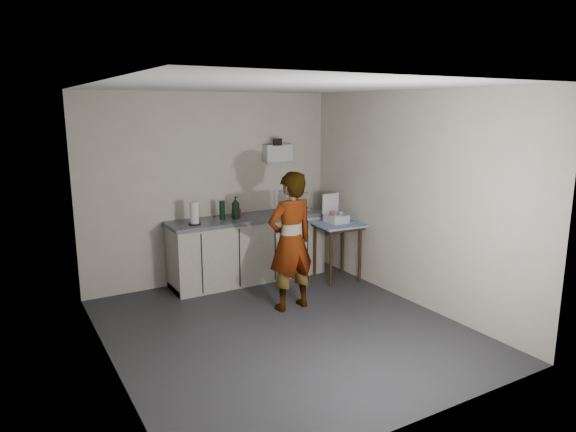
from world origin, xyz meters
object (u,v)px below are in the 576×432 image
side_table (338,230)px  dark_bottle (222,210)px  kitchen_counter (248,250)px  soda_can (239,213)px  paper_towel (194,214)px  bakery_box (336,216)px  dish_rack (292,207)px  standing_man (291,241)px  soap_bottle (236,208)px

side_table → dark_bottle: bearing=162.6°
kitchen_counter → soda_can: size_ratio=18.60×
paper_towel → bakery_box: paper_towel is taller
kitchen_counter → dish_rack: dish_rack is taller
bakery_box → paper_towel: bearing=165.2°
standing_man → soda_can: 1.26m
side_table → standing_man: standing_man is taller
soap_bottle → dark_bottle: size_ratio=1.21×
dish_rack → side_table: bearing=-59.5°
side_table → soda_can: 1.40m
kitchen_counter → soap_bottle: size_ratio=7.24×
soap_bottle → soda_can: (0.08, 0.08, -0.09)m
paper_towel → bakery_box: size_ratio=0.76×
side_table → paper_towel: bearing=170.1°
soap_bottle → bakery_box: bearing=-21.2°
kitchen_counter → dish_rack: 0.92m
soap_bottle → standing_man: bearing=-81.5°
soda_can → paper_towel: 0.70m
soda_can → dark_bottle: 0.26m
side_table → standing_man: bearing=-146.1°
dark_bottle → bakery_box: 1.58m
soda_can → dish_rack: dish_rack is taller
dark_bottle → bakery_box: bearing=-20.7°
soda_can → dish_rack: bearing=-1.0°
standing_man → dish_rack: (0.76, 1.23, 0.14)m
soda_can → dark_bottle: dark_bottle is taller
soap_bottle → soda_can: bearing=44.3°
kitchen_counter → soda_can: (-0.12, 0.04, 0.54)m
soda_can → paper_towel: bearing=-169.9°
dish_rack → standing_man: bearing=-121.5°
soap_bottle → paper_towel: bearing=-175.6°
side_table → standing_man: (-1.12, -0.61, 0.13)m
dish_rack → dark_bottle: bearing=-179.7°
soap_bottle → dish_rack: 0.94m
side_table → dish_rack: bearing=125.8°
kitchen_counter → standing_man: size_ratio=1.34×
side_table → soap_bottle: soap_bottle is taller
side_table → paper_towel: size_ratio=2.73×
side_table → soda_can: soda_can is taller
soda_can → dish_rack: 0.85m
kitchen_counter → bakery_box: (1.10, -0.54, 0.47)m
paper_towel → dish_rack: 1.54m
side_table → standing_man: 1.29m
dark_bottle → dish_rack: dish_rack is taller
kitchen_counter → soda_can: soda_can is taller
standing_man → soap_bottle: (-0.17, 1.17, 0.23)m
standing_man → dark_bottle: 1.29m
dish_rack → bakery_box: bearing=-56.9°
soap_bottle → dish_rack: bearing=3.8°
kitchen_counter → dark_bottle: 0.72m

